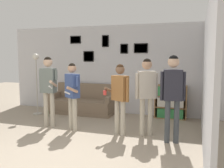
% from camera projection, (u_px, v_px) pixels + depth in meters
% --- Properties ---
extents(ground_plane, '(20.00, 20.00, 0.00)m').
position_uv_depth(ground_plane, '(52.00, 158.00, 4.33)').
color(ground_plane, gray).
extents(wall_back, '(7.37, 0.08, 2.70)m').
position_uv_depth(wall_back, '(117.00, 69.00, 7.70)').
color(wall_back, silver).
rests_on(wall_back, ground_plane).
extents(wall_right, '(0.06, 6.11, 2.70)m').
position_uv_depth(wall_right, '(206.00, 76.00, 5.12)').
color(wall_right, silver).
rests_on(wall_right, ground_plane).
extents(couch, '(2.03, 0.80, 0.90)m').
position_uv_depth(couch, '(82.00, 104.00, 7.76)').
color(couch, '#7A6651').
rests_on(couch, ground_plane).
extents(bookshelf, '(0.88, 0.30, 0.95)m').
position_uv_depth(bookshelf, '(171.00, 102.00, 7.06)').
color(bookshelf, olive).
rests_on(bookshelf, ground_plane).
extents(floor_lamp, '(0.28, 0.28, 1.84)m').
position_uv_depth(floor_lamp, '(36.00, 75.00, 7.47)').
color(floor_lamp, '#ADA89E').
rests_on(floor_lamp, ground_plane).
extents(person_player_foreground_left, '(0.51, 0.45, 1.75)m').
position_uv_depth(person_player_foreground_left, '(48.00, 84.00, 6.19)').
color(person_player_foreground_left, '#B7AD99').
rests_on(person_player_foreground_left, ground_plane).
extents(person_player_foreground_center, '(0.44, 0.58, 1.60)m').
position_uv_depth(person_player_foreground_center, '(72.00, 90.00, 5.87)').
color(person_player_foreground_center, '#B7AD99').
rests_on(person_player_foreground_center, ground_plane).
extents(person_watcher_holding_cup, '(0.57, 0.35, 1.59)m').
position_uv_depth(person_watcher_holding_cup, '(120.00, 92.00, 5.52)').
color(person_watcher_holding_cup, '#B7AD99').
rests_on(person_watcher_holding_cup, ground_plane).
extents(person_spectator_near_bookshelf, '(0.46, 0.33, 1.71)m').
position_uv_depth(person_spectator_near_bookshelf, '(147.00, 89.00, 5.44)').
color(person_spectator_near_bookshelf, '#B7AD99').
rests_on(person_spectator_near_bookshelf, ground_plane).
extents(person_spectator_far_right, '(0.49, 0.27, 1.78)m').
position_uv_depth(person_spectator_far_right, '(173.00, 89.00, 4.98)').
color(person_spectator_far_right, '#3D4247').
rests_on(person_spectator_far_right, ground_plane).
extents(bottle_on_floor, '(0.06, 0.06, 0.26)m').
position_uv_depth(bottle_on_floor, '(48.00, 113.00, 7.26)').
color(bottle_on_floor, '#3D6638').
rests_on(bottle_on_floor, ground_plane).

